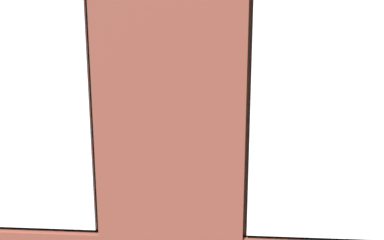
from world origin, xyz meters
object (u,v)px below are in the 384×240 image
(media_console, at_px, (24,158))
(potted_plant_by_left_couch, at_px, (320,145))
(candle_jar, at_px, (160,161))
(papasan_chair, at_px, (209,130))
(remote_silver, at_px, (191,162))
(cup_ceramic, at_px, (179,157))
(couch_by_window, at_px, (170,240))
(potted_plant_beside_window_right, at_px, (25,216))
(potted_plant_mid_room_small, at_px, (264,149))
(potted_plant_corner_near_left, at_px, (337,117))
(remote_gray, at_px, (197,165))
(potted_plant_between_couches, at_px, (334,228))
(coffee_table, at_px, (191,167))
(tv_flatscreen, at_px, (21,121))
(potted_plant_foreground_right, at_px, (78,119))
(remote_black, at_px, (218,160))
(couch_left, at_px, (374,175))

(media_console, xyz_separation_m, potted_plant_by_left_couch, (-5.04, -0.79, 0.10))
(candle_jar, relative_size, papasan_chair, 0.10)
(remote_silver, bearing_deg, cup_ceramic, -56.55)
(couch_by_window, relative_size, potted_plant_beside_window_right, 2.38)
(potted_plant_mid_room_small, xyz_separation_m, potted_plant_corner_near_left, (-1.59, -1.42, 0.30))
(cup_ceramic, relative_size, potted_plant_by_left_couch, 0.16)
(couch_by_window, relative_size, remote_gray, 12.32)
(remote_silver, height_order, potted_plant_between_couches, potted_plant_between_couches)
(cup_ceramic, relative_size, potted_plant_mid_room_small, 0.14)
(coffee_table, relative_size, tv_flatscreen, 1.50)
(cup_ceramic, height_order, potted_plant_by_left_couch, potted_plant_by_left_couch)
(tv_flatscreen, height_order, potted_plant_foreground_right, potted_plant_foreground_right)
(remote_black, relative_size, remote_silver, 1.00)
(papasan_chair, distance_m, potted_plant_mid_room_small, 1.66)
(papasan_chair, distance_m, potted_plant_by_left_couch, 2.16)
(potted_plant_by_left_couch, bearing_deg, couch_left, 105.86)
(media_console, xyz_separation_m, potted_plant_between_couches, (-4.29, 2.58, 0.19))
(remote_black, xyz_separation_m, potted_plant_mid_room_small, (-0.78, -0.77, -0.02))
(potted_plant_corner_near_left, bearing_deg, potted_plant_beside_window_right, 47.21)
(candle_jar, height_order, potted_plant_mid_room_small, potted_plant_mid_room_small)
(papasan_chair, height_order, potted_plant_foreground_right, potted_plant_foreground_right)
(tv_flatscreen, distance_m, papasan_chair, 3.50)
(candle_jar, bearing_deg, potted_plant_between_couches, 135.70)
(potted_plant_between_couches, relative_size, potted_plant_mid_room_small, 1.11)
(couch_left, xyz_separation_m, candle_jar, (3.03, 0.13, 0.19))
(papasan_chair, bearing_deg, couch_left, 136.55)
(couch_by_window, relative_size, papasan_chair, 1.78)
(couch_by_window, xyz_separation_m, media_console, (2.80, -2.63, -0.03))
(potted_plant_beside_window_right, distance_m, potted_plant_by_left_couch, 5.01)
(couch_by_window, xyz_separation_m, potted_plant_between_couches, (-1.50, -0.05, 0.16))
(cup_ceramic, relative_size, media_console, 0.08)
(coffee_table, relative_size, remote_black, 8.36)
(coffee_table, height_order, tv_flatscreen, tv_flatscreen)
(couch_left, bearing_deg, candle_jar, -92.23)
(couch_left, xyz_separation_m, potted_plant_corner_near_left, (-0.15, -2.33, 0.42))
(remote_black, distance_m, potted_plant_between_couches, 2.35)
(couch_by_window, height_order, potted_plant_between_couches, couch_by_window)
(media_console, height_order, potted_plant_by_left_couch, potted_plant_by_left_couch)
(remote_black, distance_m, potted_plant_corner_near_left, 3.24)
(media_console, height_order, potted_plant_mid_room_small, potted_plant_mid_room_small)
(coffee_table, relative_size, potted_plant_mid_room_small, 2.07)
(remote_gray, bearing_deg, potted_plant_by_left_couch, 72.88)
(couch_by_window, xyz_separation_m, potted_plant_by_left_couch, (-2.24, -3.42, 0.06))
(couch_by_window, relative_size, potted_plant_between_couches, 2.75)
(potted_plant_beside_window_right, bearing_deg, potted_plant_mid_room_small, -129.92)
(media_console, bearing_deg, potted_plant_corner_near_left, -162.95)
(remote_black, height_order, potted_plant_by_left_couch, potted_plant_by_left_couch)
(candle_jar, xyz_separation_m, remote_black, (-0.82, -0.26, -0.05))
(potted_plant_beside_window_right, bearing_deg, couch_left, -151.89)
(papasan_chair, xyz_separation_m, potted_plant_between_couches, (-1.24, 4.23, 0.03))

